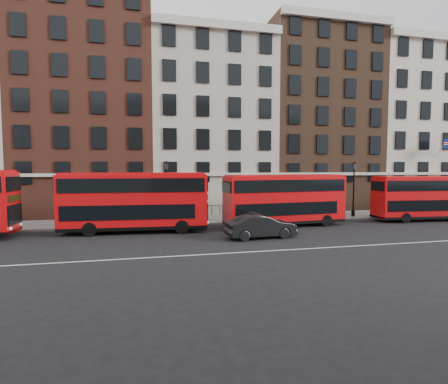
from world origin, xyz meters
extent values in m
plane|color=black|center=(0.00, 0.00, 0.00)|extent=(120.00, 120.00, 0.00)
cube|color=slate|center=(0.00, 10.50, 0.07)|extent=(80.00, 5.00, 0.15)
cube|color=gray|center=(0.00, 8.00, 0.08)|extent=(80.00, 0.30, 0.16)
cube|color=white|center=(0.00, -2.00, 0.01)|extent=(70.00, 0.12, 0.01)
cube|color=brown|center=(-12.80, 18.00, 11.00)|extent=(12.80, 10.00, 22.00)
cube|color=#A7A294|center=(0.00, 18.00, 9.50)|extent=(12.80, 10.00, 19.00)
cube|color=beige|center=(0.00, 12.75, 18.60)|extent=(12.80, 0.50, 0.80)
cube|color=brown|center=(12.80, 18.00, 10.50)|extent=(12.80, 10.00, 21.00)
cube|color=beige|center=(12.80, 12.75, 20.60)|extent=(12.80, 0.50, 0.80)
cube|color=beige|center=(25.60, 18.00, 10.00)|extent=(12.80, 10.00, 20.00)
cube|color=beige|center=(25.60, 12.75, 19.60)|extent=(12.80, 0.50, 0.80)
cube|color=black|center=(-16.05, 5.64, 1.64)|extent=(0.17, 2.33, 1.38)
cube|color=black|center=(-16.05, 5.64, 2.78)|extent=(0.16, 2.02, 0.45)
cube|color=red|center=(-7.98, 5.84, 2.36)|extent=(10.80, 3.27, 4.00)
cube|color=black|center=(-7.98, 5.84, 0.48)|extent=(10.80, 3.31, 0.24)
cube|color=black|center=(-8.28, 5.86, 1.67)|extent=(9.59, 3.27, 1.06)
cube|color=black|center=(-7.98, 5.84, 3.60)|extent=(10.40, 3.32, 1.01)
cube|color=red|center=(-7.98, 5.84, 4.41)|extent=(10.48, 3.05, 0.18)
cube|color=black|center=(-2.63, 5.47, 1.57)|extent=(0.24, 2.23, 1.32)
cube|color=black|center=(-2.63, 5.47, 2.66)|extent=(0.21, 1.93, 0.43)
cylinder|color=black|center=(-4.62, 4.47, 0.51)|extent=(1.03, 0.35, 1.01)
cylinder|color=black|center=(-4.46, 6.73, 0.51)|extent=(1.03, 0.35, 1.01)
cylinder|color=black|center=(-11.09, 4.92, 0.51)|extent=(1.03, 0.35, 1.01)
cylinder|color=black|center=(-10.93, 7.19, 0.51)|extent=(1.03, 0.35, 1.01)
cube|color=red|center=(4.05, 5.84, 2.24)|extent=(10.30, 3.29, 3.81)
cube|color=black|center=(4.05, 5.84, 0.45)|extent=(10.30, 3.33, 0.23)
cube|color=black|center=(3.77, 5.82, 1.59)|extent=(9.15, 3.27, 1.01)
cube|color=black|center=(4.05, 5.84, 3.42)|extent=(9.92, 3.34, 0.96)
cube|color=red|center=(4.05, 5.84, 4.20)|extent=(9.99, 3.08, 0.17)
cube|color=black|center=(9.14, 6.29, 1.49)|extent=(0.26, 2.12, 1.25)
cube|color=black|center=(9.14, 6.29, 2.53)|extent=(0.24, 1.83, 0.41)
cylinder|color=black|center=(7.42, 5.05, 0.48)|extent=(0.98, 0.35, 0.96)
cylinder|color=black|center=(7.23, 7.21, 0.48)|extent=(0.98, 0.35, 0.96)
cylinder|color=black|center=(1.27, 4.51, 0.48)|extent=(0.98, 0.35, 0.96)
cylinder|color=black|center=(1.08, 6.66, 0.48)|extent=(0.98, 0.35, 0.96)
cube|color=red|center=(17.91, 5.84, 2.14)|extent=(9.83, 3.03, 3.64)
cube|color=black|center=(17.91, 5.84, 0.43)|extent=(9.83, 3.06, 0.22)
cube|color=black|center=(17.63, 5.86, 1.52)|extent=(8.73, 3.02, 0.97)
cube|color=black|center=(17.91, 5.84, 3.27)|extent=(9.47, 3.07, 0.92)
cube|color=red|center=(17.91, 5.84, 4.01)|extent=(9.54, 2.82, 0.17)
cylinder|color=black|center=(21.11, 6.64, 0.46)|extent=(0.94, 0.33, 0.92)
cylinder|color=black|center=(15.07, 5.02, 0.46)|extent=(0.94, 0.33, 0.92)
cylinder|color=black|center=(15.23, 7.08, 0.46)|extent=(0.94, 0.33, 0.92)
imported|color=black|center=(0.54, 1.70, 0.81)|extent=(5.06, 2.14, 1.62)
cylinder|color=black|center=(-5.45, 8.64, 2.45)|extent=(0.14, 0.14, 4.60)
cylinder|color=black|center=(-5.45, 8.64, 0.45)|extent=(0.32, 0.32, 0.60)
cube|color=#262626|center=(-5.45, 8.64, 5.00)|extent=(0.32, 0.32, 0.55)
cone|color=black|center=(-5.45, 8.64, 5.35)|extent=(0.44, 0.44, 0.25)
cylinder|color=black|center=(12.47, 8.95, 2.45)|extent=(0.14, 0.14, 4.60)
cylinder|color=black|center=(12.47, 8.95, 0.45)|extent=(0.32, 0.32, 0.60)
cube|color=#262626|center=(12.47, 8.95, 5.00)|extent=(0.32, 0.32, 0.55)
cone|color=black|center=(12.47, 8.95, 5.35)|extent=(0.44, 0.44, 0.25)
camera|label=1|loc=(-7.31, -21.01, 4.87)|focal=28.00mm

